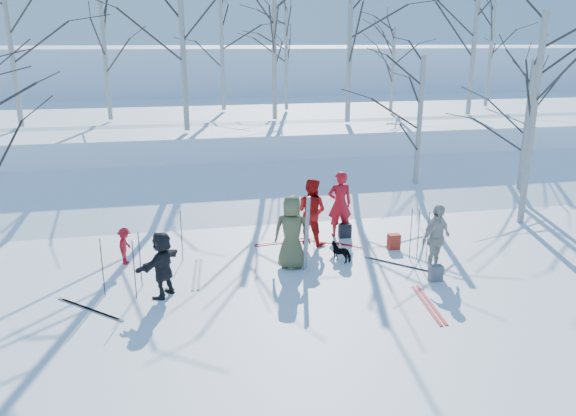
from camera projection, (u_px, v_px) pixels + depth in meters
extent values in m
plane|color=white|center=(301.00, 277.00, 13.48)|extent=(120.00, 120.00, 0.00)
cube|color=white|center=(257.00, 196.00, 20.01)|extent=(70.00, 9.49, 4.12)
cube|color=white|center=(227.00, 130.00, 29.14)|extent=(70.00, 18.00, 2.20)
cube|color=white|center=(202.00, 83.00, 48.56)|extent=(90.00, 30.00, 6.00)
imported|color=#515432|center=(292.00, 232.00, 13.82)|extent=(1.06, 0.87, 1.86)
imported|color=red|center=(340.00, 204.00, 16.10)|extent=(0.73, 0.50, 1.92)
imported|color=#B10F0D|center=(311.00, 211.00, 15.47)|extent=(1.15, 1.13, 1.88)
imported|color=red|center=(125.00, 246.00, 14.17)|extent=(0.49, 0.68, 0.95)
imported|color=beige|center=(436.00, 239.00, 13.59)|extent=(1.08, 0.84, 1.71)
imported|color=black|center=(162.00, 264.00, 12.29)|extent=(1.18, 1.39, 1.51)
imported|color=black|center=(341.00, 252.00, 14.40)|extent=(0.63, 0.60, 0.50)
cube|color=silver|center=(306.00, 234.00, 13.62)|extent=(0.12, 0.17, 1.90)
cube|color=silver|center=(307.00, 233.00, 13.72)|extent=(0.10, 0.23, 1.89)
cylinder|color=black|center=(314.00, 217.00, 15.88)|extent=(0.02, 0.02, 1.34)
cylinder|color=black|center=(418.00, 234.00, 14.49)|extent=(0.02, 0.02, 1.34)
cylinder|color=black|center=(428.00, 237.00, 14.22)|extent=(0.02, 0.02, 1.34)
cylinder|color=black|center=(140.00, 260.00, 12.78)|extent=(0.02, 0.02, 1.34)
cylinder|color=black|center=(134.00, 270.00, 12.20)|extent=(0.02, 0.02, 1.34)
cylinder|color=black|center=(102.00, 267.00, 12.33)|extent=(0.02, 0.02, 1.34)
cylinder|color=black|center=(411.00, 233.00, 14.52)|extent=(0.02, 0.02, 1.34)
cylinder|color=black|center=(305.00, 219.00, 15.69)|extent=(0.02, 0.02, 1.34)
cylinder|color=black|center=(182.00, 236.00, 14.32)|extent=(0.02, 0.02, 1.34)
cube|color=#AF2A1B|center=(394.00, 242.00, 15.27)|extent=(0.32, 0.22, 0.42)
cube|color=#5B5C62|center=(436.00, 273.00, 13.24)|extent=(0.30, 0.20, 0.38)
cube|color=black|center=(345.00, 230.00, 16.19)|extent=(0.34, 0.24, 0.40)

